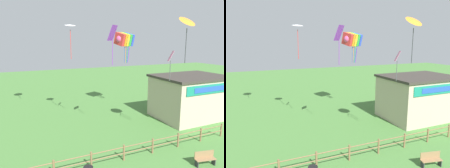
{
  "view_description": "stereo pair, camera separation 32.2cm",
  "coord_description": "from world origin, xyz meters",
  "views": [
    {
      "loc": [
        -6.52,
        -5.26,
        8.14
      ],
      "look_at": [
        0.0,
        9.1,
        5.08
      ],
      "focal_mm": 35.0,
      "sensor_mm": 36.0,
      "label": 1
    },
    {
      "loc": [
        -6.22,
        -5.39,
        8.14
      ],
      "look_at": [
        0.0,
        9.1,
        5.08
      ],
      "focal_mm": 35.0,
      "sensor_mm": 36.0,
      "label": 2
    }
  ],
  "objects": [
    {
      "name": "kite_pink_diamond",
      "position": [
        4.72,
        8.41,
        6.74
      ],
      "size": [
        0.67,
        0.76,
        2.39
      ],
      "color": "pink"
    },
    {
      "name": "kite_orange_delta",
      "position": [
        5.12,
        7.27,
        9.54
      ],
      "size": [
        1.36,
        1.21,
        3.43
      ],
      "color": "orange"
    },
    {
      "name": "park_bench_near_fence",
      "position": [
        4.65,
        4.33,
        0.5
      ],
      "size": [
        1.48,
        0.69,
        0.96
      ],
      "color": "olive",
      "rests_on": "ground_plane"
    },
    {
      "name": "kite_purple_streamer",
      "position": [
        1.01,
        11.22,
        8.57
      ],
      "size": [
        1.06,
        0.99,
        3.22
      ],
      "color": "purple"
    },
    {
      "name": "kite_white_delta",
      "position": [
        -1.27,
        16.01,
        9.58
      ],
      "size": [
        1.11,
        1.11,
        3.39
      ],
      "color": "white"
    },
    {
      "name": "kite_rainbow_parafoil",
      "position": [
        5.46,
        17.65,
        8.41
      ],
      "size": [
        2.79,
        2.33,
        3.54
      ],
      "color": "#E54C8C"
    },
    {
      "name": "seaside_building",
      "position": [
        10.64,
        12.17,
        2.32
      ],
      "size": [
        7.5,
        5.67,
        4.61
      ],
      "color": "#B7A88E",
      "rests_on": "ground_plane"
    },
    {
      "name": "wooden_fence",
      "position": [
        -0.0,
        7.1,
        0.66
      ],
      "size": [
        19.25,
        0.14,
        1.15
      ],
      "color": "brown",
      "rests_on": "ground_plane"
    }
  ]
}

